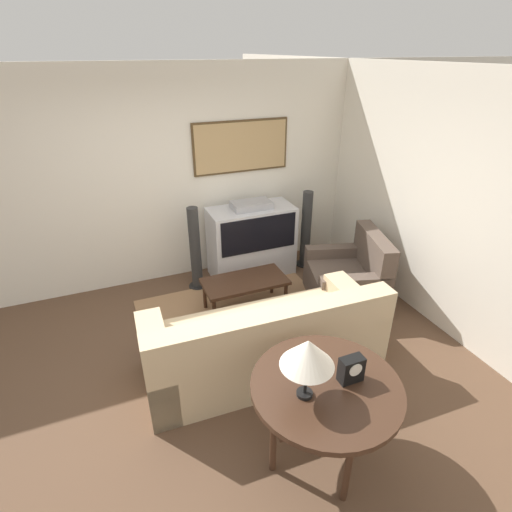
{
  "coord_description": "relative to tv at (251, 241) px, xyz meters",
  "views": [
    {
      "loc": [
        -0.71,
        -2.8,
        2.83
      ],
      "look_at": [
        0.79,
        0.86,
        0.75
      ],
      "focal_mm": 28.0,
      "sensor_mm": 36.0,
      "label": 1
    }
  ],
  "objects": [
    {
      "name": "ground_plane",
      "position": [
        -1.09,
        -1.74,
        -0.5
      ],
      "size": [
        12.0,
        12.0,
        0.0
      ],
      "primitive_type": "plane",
      "color": "brown"
    },
    {
      "name": "wall_back",
      "position": [
        -1.07,
        0.39,
        0.86
      ],
      "size": [
        12.0,
        0.1,
        2.7
      ],
      "color": "silver",
      "rests_on": "ground_plane"
    },
    {
      "name": "wall_right",
      "position": [
        1.54,
        -1.74,
        0.85
      ],
      "size": [
        0.06,
        12.0,
        2.7
      ],
      "color": "silver",
      "rests_on": "ground_plane"
    },
    {
      "name": "area_rug",
      "position": [
        -0.54,
        -0.89,
        -0.49
      ],
      "size": [
        2.19,
        1.53,
        0.01
      ],
      "color": "#99704C",
      "rests_on": "ground_plane"
    },
    {
      "name": "tv",
      "position": [
        0.0,
        0.0,
        0.0
      ],
      "size": [
        1.13,
        0.54,
        1.06
      ],
      "color": "silver",
      "rests_on": "ground_plane"
    },
    {
      "name": "couch",
      "position": [
        -0.59,
        -1.82,
        -0.18
      ],
      "size": [
        2.28,
        0.97,
        0.88
      ],
      "rotation": [
        0.0,
        0.0,
        3.11
      ],
      "color": "#CCB289",
      "rests_on": "ground_plane"
    },
    {
      "name": "armchair",
      "position": [
        0.83,
        -1.1,
        -0.2
      ],
      "size": [
        1.05,
        1.12,
        0.89
      ],
      "rotation": [
        0.0,
        0.0,
        -1.86
      ],
      "color": "brown",
      "rests_on": "ground_plane"
    },
    {
      "name": "coffee_table",
      "position": [
        -0.4,
        -0.8,
        -0.13
      ],
      "size": [
        0.98,
        0.49,
        0.41
      ],
      "color": "#3D2619",
      "rests_on": "ground_plane"
    },
    {
      "name": "console_table",
      "position": [
        -0.58,
        -2.86,
        0.21
      ],
      "size": [
        1.05,
        1.05,
        0.77
      ],
      "color": "#3D2619",
      "rests_on": "ground_plane"
    },
    {
      "name": "table_lamp",
      "position": [
        -0.77,
        -2.88,
        0.63
      ],
      "size": [
        0.35,
        0.35,
        0.46
      ],
      "color": "black",
      "rests_on": "console_table"
    },
    {
      "name": "mantel_clock",
      "position": [
        -0.41,
        -2.89,
        0.37
      ],
      "size": [
        0.17,
        0.1,
        0.19
      ],
      "color": "black",
      "rests_on": "console_table"
    },
    {
      "name": "speaker_tower_left",
      "position": [
        -0.8,
        -0.07,
        0.03
      ],
      "size": [
        0.24,
        0.24,
        1.11
      ],
      "color": "black",
      "rests_on": "ground_plane"
    },
    {
      "name": "speaker_tower_right",
      "position": [
        0.8,
        -0.07,
        0.03
      ],
      "size": [
        0.24,
        0.24,
        1.11
      ],
      "color": "black",
      "rests_on": "ground_plane"
    }
  ]
}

